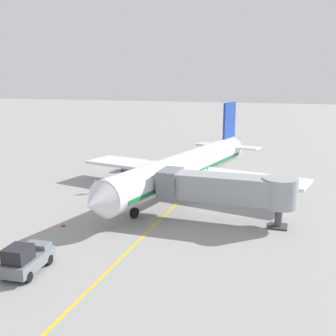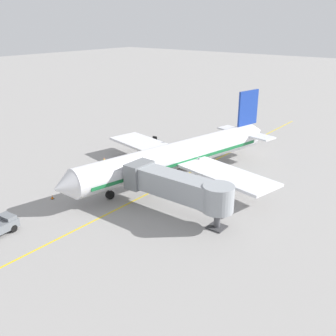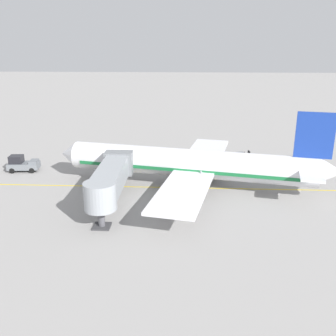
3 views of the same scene
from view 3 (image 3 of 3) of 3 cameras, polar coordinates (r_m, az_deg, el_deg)
name	(u,v)px [view 3 (image 3 of 3)]	position (r m, az deg, el deg)	size (l,w,h in m)	color
ground_plane	(203,188)	(50.30, 5.29, -3.02)	(400.00, 400.00, 0.00)	gray
gate_lead_in_line	(203,188)	(50.30, 5.29, -3.02)	(0.24, 80.00, 0.01)	gold
parked_airliner	(191,164)	(49.58, 3.47, 0.61)	(30.43, 37.12, 10.63)	silver
jet_bridge	(110,179)	(43.94, -8.67, -1.58)	(13.75, 3.50, 4.98)	#93999E
pushback_tractor	(23,164)	(60.30, -21.00, 0.57)	(2.56, 4.57, 2.40)	slate
baggage_tug_lead	(244,156)	(62.61, 11.35, 1.72)	(1.68, 2.68, 1.62)	slate
baggage_cart_front	(222,164)	(57.25, 8.11, 0.57)	(1.32, 2.91, 1.58)	#4C4C51
baggage_cart_second_in_train	(240,165)	(57.46, 10.74, 0.49)	(1.32, 2.91, 1.58)	#4C4C51
ground_crew_wing_walker	(196,167)	(55.50, 4.20, 0.13)	(0.73, 0.28, 1.69)	#232328
ground_crew_loader	(164,156)	(60.52, -0.68, 1.74)	(0.56, 0.59, 1.69)	#232328
ground_crew_marshaller	(210,169)	(55.01, 6.38, -0.10)	(0.70, 0.38, 1.69)	#232328
safety_cone_nose_left	(118,169)	(56.95, -7.52, -0.20)	(0.36, 0.36, 0.59)	black
safety_cone_nose_right	(89,164)	(59.98, -11.83, 0.52)	(0.36, 0.36, 0.59)	black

